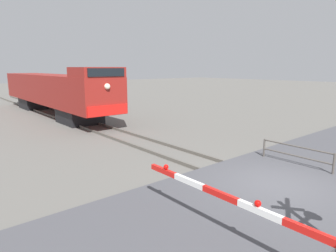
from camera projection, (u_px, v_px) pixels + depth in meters
ground_plane at (275, 189)px, 9.78m from camera, size 160.00×160.00×0.00m
rail_track_left at (263, 192)px, 9.31m from camera, size 0.08×80.00×0.15m
rail_track_right at (286, 181)px, 10.21m from camera, size 0.08×80.00×0.15m
road_surface at (275, 186)px, 9.76m from camera, size 36.00×5.40×0.17m
locomotive at (54, 90)px, 24.75m from camera, size 2.85×19.21×3.99m
crossing_gate at (310, 249)px, 5.12m from camera, size 0.36×5.74×1.38m
guard_railing at (296, 153)px, 11.63m from camera, size 0.08×2.90×0.95m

